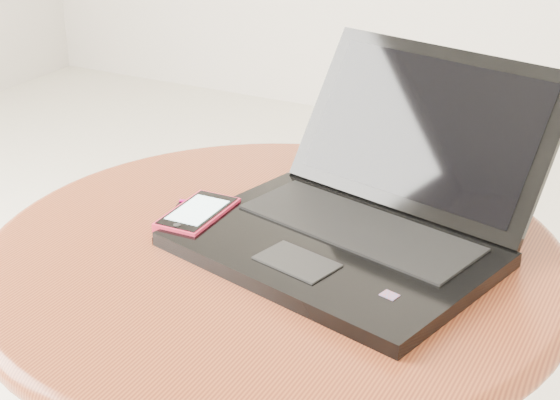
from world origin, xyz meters
The scene contains 4 objects.
table centered at (0.04, 0.05, 0.43)m, with size 0.69×0.69×0.54m.
laptop centered at (0.12, 0.10, 0.58)m, with size 0.41×0.42×0.20m.
phone_black centered at (-0.07, 0.04, 0.55)m, with size 0.08×0.12×0.01m.
phone_pink centered at (-0.07, 0.05, 0.56)m, with size 0.06×0.11×0.01m.
Camera 1 is at (0.45, -0.72, 1.00)m, focal length 54.49 mm.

